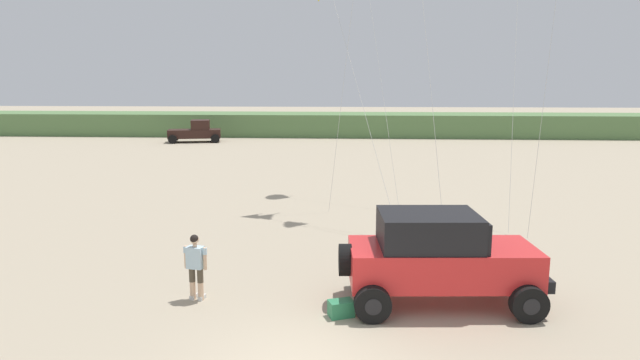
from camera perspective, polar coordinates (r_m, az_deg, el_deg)
name	(u,v)px	position (r m, az deg, el deg)	size (l,w,h in m)	color
dune_ridge	(393,125)	(55.07, 7.72, 5.84)	(90.00, 6.43, 2.20)	#567A47
jeep	(439,256)	(13.31, 12.50, -7.89)	(4.92, 2.64, 2.26)	red
person_watching	(196,263)	(13.66, -13.05, -8.61)	(0.61, 0.37, 1.67)	#DBB28E
cooler_box	(341,308)	(12.69, 2.26, -13.46)	(0.56, 0.36, 0.38)	#2D7F51
distant_pickup	(196,132)	(49.84, -13.01, 5.02)	(4.91, 3.29, 1.98)	black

